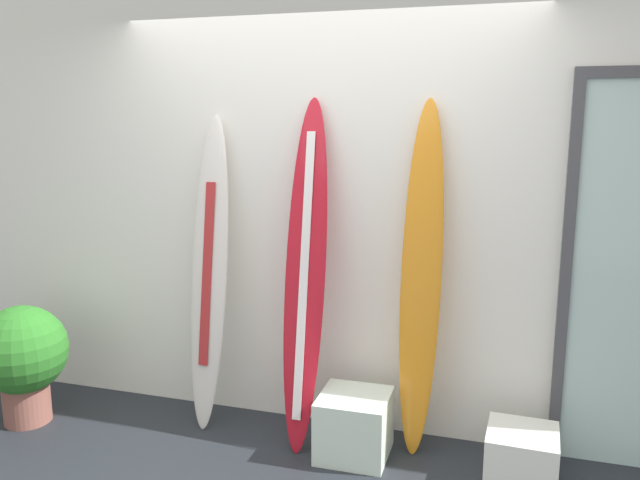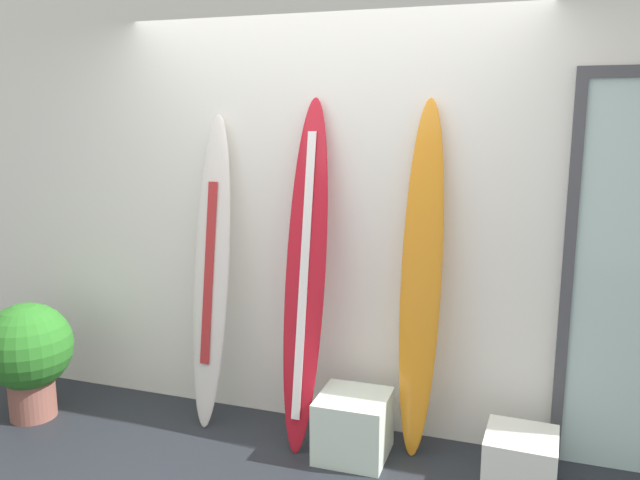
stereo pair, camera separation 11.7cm
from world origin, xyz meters
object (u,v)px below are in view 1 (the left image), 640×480
Objects in this scene: surfboard_ivory at (209,274)px; display_block_center at (354,425)px; display_block_left at (521,458)px; surfboard_crimson at (305,278)px; potted_plant at (23,355)px; surfboard_sunset at (421,284)px.

surfboard_ivory is 1.25m from display_block_center.
display_block_left is (1.88, -0.19, -0.82)m from surfboard_ivory.
surfboard_crimson is 1.88m from potted_plant.
surfboard_ivory reaches higher than potted_plant.
surfboard_ivory is 2.54× the size of potted_plant.
potted_plant is (-2.09, -0.21, 0.26)m from display_block_center.
surfboard_ivory is 4.87× the size of display_block_center.
potted_plant is (-2.42, -0.41, -0.55)m from surfboard_sunset.
surfboard_sunset is 1.05m from display_block_left.
display_block_center is at bearing -148.69° from surfboard_sunset.
surfboard_ivory is 0.96× the size of surfboard_sunset.
surfboard_ivory is at bearing 174.30° from display_block_left.
surfboard_crimson is 5.12× the size of display_block_center.
potted_plant is (-3.01, -0.17, 0.29)m from display_block_left.
surfboard_ivory reaches higher than display_block_center.
surfboard_sunset is 5.39× the size of display_block_left.
surfboard_crimson reaches higher than potted_plant.
surfboard_ivory is 2.06m from display_block_left.
surfboard_sunset is (1.29, 0.05, 0.03)m from surfboard_ivory.
surfboard_sunset reaches higher than display_block_left.
display_block_left is 0.95× the size of display_block_center.
surfboard_crimson is at bearing 173.55° from display_block_left.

